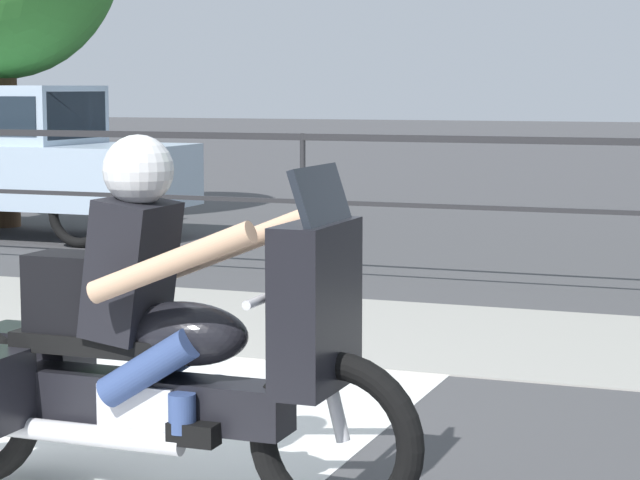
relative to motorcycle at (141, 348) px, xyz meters
name	(u,v)px	position (x,y,z in m)	size (l,w,h in m)	color
sidewalk_band	(214,318)	(-1.56, 3.96, -0.67)	(44.00, 2.40, 0.01)	#99968E
fence_railing	(303,166)	(-1.56, 5.80, 0.37)	(36.00, 0.05, 1.34)	#232326
motorcycle	(141,348)	(0.00, 0.00, 0.00)	(2.44, 0.76, 1.56)	black
parked_car	(12,151)	(-6.12, 8.01, 0.32)	(4.03, 1.62, 1.77)	#9EB2C6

